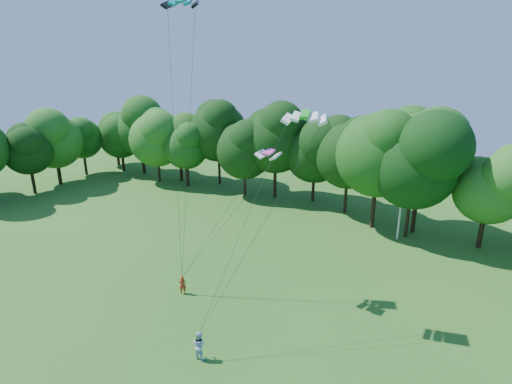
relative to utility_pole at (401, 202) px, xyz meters
The scene contains 8 objects.
utility_pole is the anchor object (origin of this frame).
kite_flyer_left 23.24m from the utility_pole, 121.31° to the right, with size 0.56×0.37×1.53m, color #AE2916.
kite_flyer_right 25.56m from the utility_pole, 103.92° to the right, with size 0.93×0.72×1.91m, color #AFCAF3.
kite_teal 27.70m from the utility_pole, 126.58° to the right, with size 2.72×2.01×0.55m.
kite_green 20.35m from the utility_pole, 99.89° to the right, with size 2.99×1.97×0.51m.
kite_pink 18.78m from the utility_pole, 111.29° to the right, with size 1.96×1.12×0.37m.
tree_back_west 34.60m from the utility_pole, behind, with size 8.23×8.23×11.97m.
tree_back_center 4.78m from the utility_pole, 61.34° to the left, with size 9.54×9.54×13.87m.
Camera 1 is at (13.08, -8.64, 17.40)m, focal length 28.00 mm.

